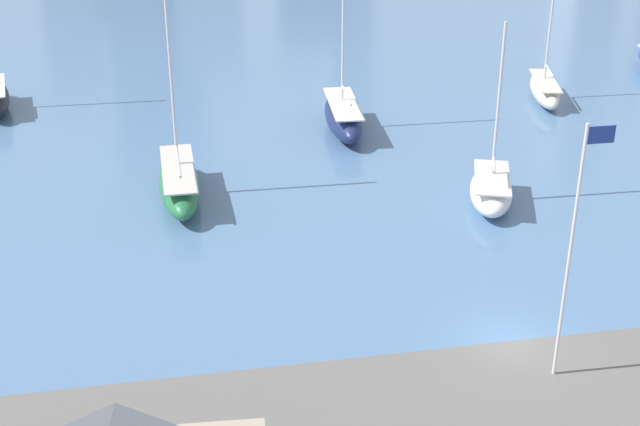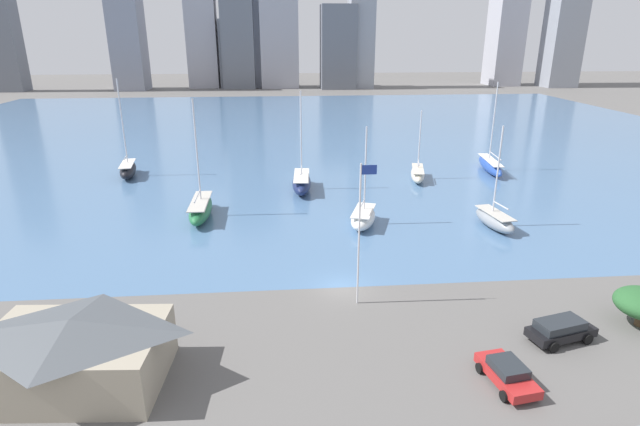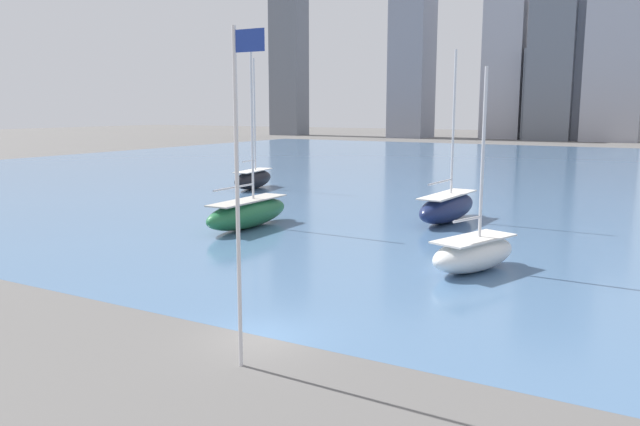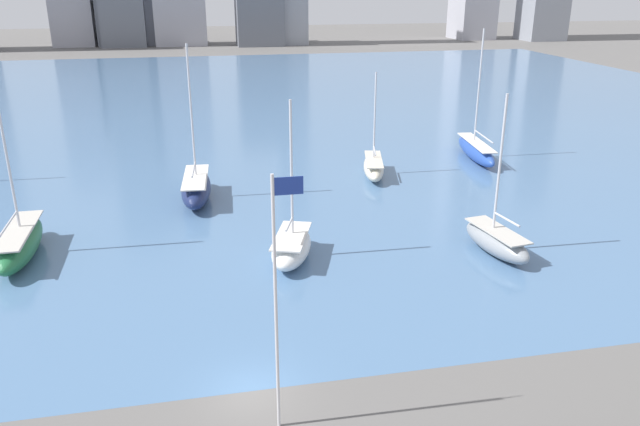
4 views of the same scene
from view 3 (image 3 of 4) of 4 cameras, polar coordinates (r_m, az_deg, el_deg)
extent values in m
plane|color=#605E5B|center=(24.86, -5.20, -11.20)|extent=(500.00, 500.00, 0.00)
cube|color=#4C7099|center=(90.43, 21.17, 3.26)|extent=(180.00, 140.00, 0.00)
cylinder|color=silver|center=(20.82, -7.55, 0.92)|extent=(0.14, 0.14, 11.39)
cube|color=#1E3899|center=(20.33, -6.43, 15.42)|extent=(1.10, 0.03, 0.70)
cube|color=slate|center=(219.16, -2.88, 15.07)|extent=(11.16, 8.22, 60.49)
cube|color=#9E9EA8|center=(205.00, 8.51, 14.90)|extent=(7.20, 7.88, 57.16)
cube|color=gray|center=(200.07, 8.45, 14.96)|extent=(11.33, 12.38, 56.60)
cube|color=#9E9EA8|center=(198.00, 16.49, 12.77)|extent=(11.61, 8.74, 42.99)
cube|color=slate|center=(196.94, 19.61, 10.13)|extent=(8.16, 15.01, 25.88)
cube|color=slate|center=(192.67, 20.63, 15.54)|extent=(12.37, 9.87, 62.26)
cube|color=gray|center=(194.04, 23.05, 15.39)|extent=(14.11, 7.36, 62.56)
cube|color=#9E9EA8|center=(191.71, 25.34, 11.72)|extent=(14.69, 13.47, 38.57)
ellipsoid|color=white|center=(35.19, 13.86, -3.67)|extent=(4.45, 6.91, 1.85)
cube|color=silver|center=(35.01, 13.92, -2.28)|extent=(3.65, 5.67, 0.10)
cube|color=#2D2D33|center=(35.31, 13.83, -4.48)|extent=(0.53, 1.15, 0.83)
cylinder|color=silver|center=(34.79, 14.68, 5.31)|extent=(0.18, 0.18, 9.15)
cylinder|color=silver|center=(34.22, 13.32, -0.56)|extent=(0.91, 2.31, 0.14)
ellipsoid|color=#236B3D|center=(46.91, -6.59, -0.05)|extent=(2.48, 9.40, 2.10)
cube|color=#BCB7AD|center=(46.75, -6.62, 1.16)|extent=(2.03, 7.71, 0.10)
cube|color=#2D2D33|center=(47.01, -6.58, -0.75)|extent=(0.18, 1.69, 0.95)
cylinder|color=silver|center=(46.85, -6.24, 8.27)|extent=(0.18, 0.18, 11.44)
cylinder|color=silver|center=(45.29, -7.86, 2.33)|extent=(0.19, 4.71, 0.14)
ellipsoid|color=#19234C|center=(49.98, 11.56, 0.46)|extent=(3.08, 9.23, 2.20)
cube|color=silver|center=(49.83, 11.60, 1.65)|extent=(2.53, 7.57, 0.10)
cube|color=#2D2D33|center=(50.07, 11.54, -0.23)|extent=(0.27, 1.64, 0.99)
cylinder|color=silver|center=(50.03, 12.11, 8.09)|extent=(0.18, 0.18, 11.08)
cylinder|color=silver|center=(48.28, 10.96, 2.80)|extent=(0.44, 4.42, 0.14)
ellipsoid|color=black|center=(69.95, -6.13, 3.07)|extent=(3.19, 7.87, 2.07)
cube|color=silver|center=(69.85, -6.14, 3.87)|extent=(2.61, 6.45, 0.10)
cube|color=#2D2D33|center=(70.01, -6.12, 2.61)|extent=(0.35, 1.38, 0.93)
cylinder|color=silver|center=(70.03, -6.01, 8.93)|extent=(0.18, 0.18, 12.20)
cylinder|color=silver|center=(68.96, -6.50, 4.75)|extent=(0.55, 2.92, 0.14)
camera|label=1|loc=(33.89, -88.96, 24.99)|focal=50.00mm
camera|label=2|loc=(28.20, -108.39, 20.92)|focal=28.00mm
camera|label=4|loc=(18.75, -85.87, 31.04)|focal=35.00mm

